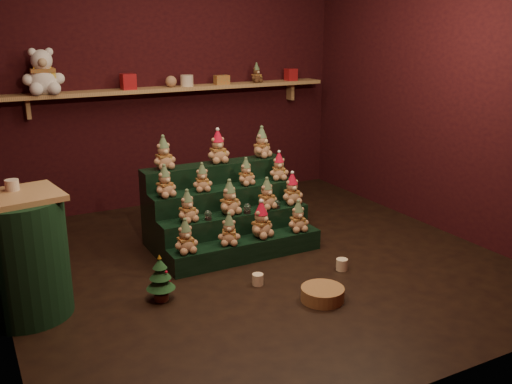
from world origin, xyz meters
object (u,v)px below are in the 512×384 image
snow_globe_a (208,215)px  side_table (22,256)px  snow_globe_b (247,208)px  riser_tier_front (247,249)px  brown_bear (256,73)px  snow_globe_c (277,204)px  mug_left (258,279)px  white_bear (42,65)px  mini_christmas_tree (160,278)px  wicker_basket (322,294)px  mug_right (342,265)px

snow_globe_a → side_table: side_table is taller
snow_globe_b → side_table: 1.92m
riser_tier_front → brown_bear: size_ratio=6.58×
snow_globe_a → snow_globe_c: size_ratio=1.07×
riser_tier_front → snow_globe_b: 0.36m
snow_globe_b → mug_left: size_ratio=1.00×
snow_globe_b → white_bear: bearing=131.0°
snow_globe_c → white_bear: 2.61m
riser_tier_front → mini_christmas_tree: 0.99m
mug_left → wicker_basket: 0.55m
snow_globe_c → side_table: bearing=-172.2°
snow_globe_a → mug_left: size_ratio=0.95×
snow_globe_a → brown_bear: (1.32, 1.59, 1.02)m
mug_right → side_table: bearing=169.8°
snow_globe_a → brown_bear: brown_bear is taller
mini_christmas_tree → wicker_basket: 1.21m
snow_globe_a → mug_left: bearing=-78.4°
snow_globe_b → mini_christmas_tree: snow_globe_b is taller
wicker_basket → side_table: bearing=157.6°
snow_globe_a → side_table: size_ratio=0.10×
riser_tier_front → side_table: size_ratio=1.57×
riser_tier_front → wicker_basket: 0.96m
snow_globe_a → snow_globe_c: 0.68m
snow_globe_c → mug_right: snow_globe_c is taller
snow_globe_a → wicker_basket: (0.44, -1.11, -0.35)m
snow_globe_a → snow_globe_b: snow_globe_b is taller
snow_globe_b → side_table: side_table is taller
snow_globe_c → wicker_basket: snow_globe_c is taller
side_table → mini_christmas_tree: 0.97m
snow_globe_a → wicker_basket: snow_globe_a is taller
snow_globe_a → white_bear: bearing=122.3°
side_table → mug_left: size_ratio=9.92×
white_bear → side_table: bearing=-101.9°
white_bear → mug_right: bearing=-47.5°
snow_globe_b → brown_bear: 2.11m
side_table → mini_christmas_tree: size_ratio=2.43×
white_bear → brown_bear: size_ratio=2.57×
mug_left → white_bear: 2.96m
snow_globe_c → mug_right: 0.84m
mini_christmas_tree → mug_left: size_ratio=4.08×
snow_globe_b → white_bear: size_ratio=0.16×
mug_right → wicker_basket: size_ratio=0.30×
riser_tier_front → white_bear: size_ratio=2.56×
mug_left → white_bear: white_bear is taller
riser_tier_front → mini_christmas_tree: mini_christmas_tree is taller
snow_globe_a → snow_globe_c: (0.68, 0.00, -0.00)m
mug_right → riser_tier_front: bearing=136.0°
snow_globe_a → mini_christmas_tree: size_ratio=0.23×
wicker_basket → white_bear: 3.43m
white_bear → brown_bear: (2.32, -0.00, -0.17)m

